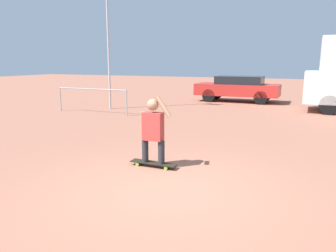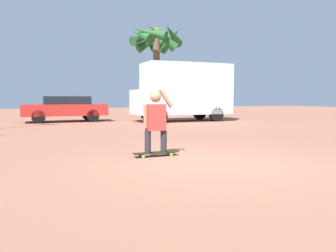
{
  "view_description": "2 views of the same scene",
  "coord_description": "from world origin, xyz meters",
  "px_view_note": "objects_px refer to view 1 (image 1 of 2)",
  "views": [
    {
      "loc": [
        2.2,
        -4.94,
        2.23
      ],
      "look_at": [
        -0.8,
        1.89,
        0.75
      ],
      "focal_mm": 35.0,
      "sensor_mm": 36.0,
      "label": 1
    },
    {
      "loc": [
        -3.37,
        -5.77,
        1.31
      ],
      "look_at": [
        -0.44,
        1.21,
        0.67
      ],
      "focal_mm": 35.0,
      "sensor_mm": 36.0,
      "label": 2
    }
  ],
  "objects_px": {
    "person_skateboarder": "(153,127)",
    "flagpole": "(109,24)",
    "skateboard": "(153,163)",
    "parked_car_red": "(238,88)"
  },
  "relations": [
    {
      "from": "person_skateboarder",
      "to": "parked_car_red",
      "type": "distance_m",
      "value": 12.29
    },
    {
      "from": "person_skateboarder",
      "to": "flagpole",
      "type": "bearing_deg",
      "value": 128.92
    },
    {
      "from": "person_skateboarder",
      "to": "flagpole",
      "type": "xyz_separation_m",
      "value": [
        -5.7,
        7.06,
        3.02
      ]
    },
    {
      "from": "skateboard",
      "to": "parked_car_red",
      "type": "distance_m",
      "value": 12.31
    },
    {
      "from": "skateboard",
      "to": "flagpole",
      "type": "distance_m",
      "value": 9.84
    },
    {
      "from": "person_skateboarder",
      "to": "flagpole",
      "type": "relative_size",
      "value": 0.21
    },
    {
      "from": "parked_car_red",
      "to": "flagpole",
      "type": "distance_m",
      "value": 7.8
    },
    {
      "from": "person_skateboarder",
      "to": "flagpole",
      "type": "distance_m",
      "value": 9.56
    },
    {
      "from": "skateboard",
      "to": "person_skateboarder",
      "type": "relative_size",
      "value": 0.72
    },
    {
      "from": "skateboard",
      "to": "flagpole",
      "type": "relative_size",
      "value": 0.15
    }
  ]
}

